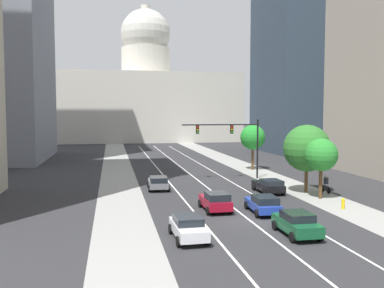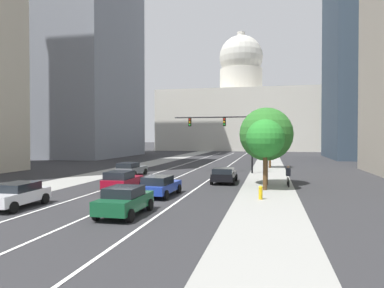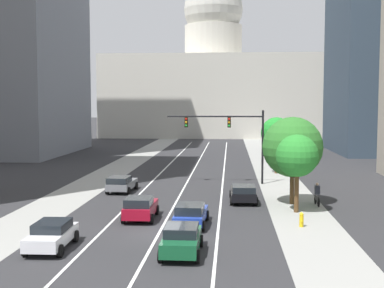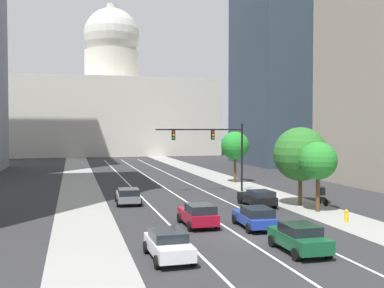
# 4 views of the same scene
# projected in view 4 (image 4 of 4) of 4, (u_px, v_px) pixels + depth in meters

# --- Properties ---
(ground_plane) EXTENTS (400.00, 400.00, 0.00)m
(ground_plane) POSITION_uv_depth(u_px,v_px,m) (143.00, 174.00, 66.28)
(ground_plane) COLOR #2B2B2D
(sidewalk_left) EXTENTS (4.15, 130.00, 0.01)m
(sidewalk_left) POSITION_uv_depth(u_px,v_px,m) (79.00, 179.00, 59.22)
(sidewalk_left) COLOR gray
(sidewalk_left) RESTS_ON ground
(sidewalk_right) EXTENTS (4.15, 130.00, 0.01)m
(sidewalk_right) POSITION_uv_depth(u_px,v_px,m) (213.00, 175.00, 63.67)
(sidewalk_right) COLOR gray
(sidewalk_right) RESTS_ON ground
(lane_stripe_left) EXTENTS (0.16, 90.00, 0.01)m
(lane_stripe_left) POSITION_uv_depth(u_px,v_px,m) (132.00, 187.00, 50.91)
(lane_stripe_left) COLOR white
(lane_stripe_left) RESTS_ON ground
(lane_stripe_center) EXTENTS (0.16, 90.00, 0.01)m
(lane_stripe_center) POSITION_uv_depth(u_px,v_px,m) (162.00, 186.00, 51.77)
(lane_stripe_center) COLOR white
(lane_stripe_center) RESTS_ON ground
(lane_stripe_right) EXTENTS (0.16, 90.00, 0.01)m
(lane_stripe_right) POSITION_uv_depth(u_px,v_px,m) (192.00, 185.00, 52.62)
(lane_stripe_right) COLOR white
(lane_stripe_right) RESTS_ON ground
(office_tower_far_right) EXTENTS (15.90, 19.81, 48.42)m
(office_tower_far_right) POSITION_uv_depth(u_px,v_px,m) (287.00, 30.00, 83.61)
(office_tower_far_right) COLOR #334251
(office_tower_far_right) RESTS_ON ground
(capitol_building) EXTENTS (49.25, 25.07, 37.26)m
(capitol_building) POSITION_uv_depth(u_px,v_px,m) (112.00, 107.00, 115.92)
(capitol_building) COLOR beige
(capitol_building) RESTS_ON ground
(car_crimson) EXTENTS (2.06, 4.07, 1.56)m
(car_crimson) POSITION_uv_depth(u_px,v_px,m) (198.00, 214.00, 30.52)
(car_crimson) COLOR maroon
(car_crimson) RESTS_ON ground
(car_blue) EXTENTS (2.12, 4.32, 1.43)m
(car_blue) POSITION_uv_depth(u_px,v_px,m) (255.00, 217.00, 29.97)
(car_blue) COLOR #1E389E
(car_blue) RESTS_ON ground
(car_black) EXTENTS (2.13, 4.32, 1.39)m
(car_black) POSITION_uv_depth(u_px,v_px,m) (258.00, 197.00, 38.43)
(car_black) COLOR black
(car_black) RESTS_ON ground
(car_white) EXTENTS (2.05, 4.15, 1.42)m
(car_white) POSITION_uv_depth(u_px,v_px,m) (168.00, 244.00, 22.93)
(car_white) COLOR silver
(car_white) RESTS_ON ground
(car_gray) EXTENTS (2.18, 4.17, 1.42)m
(car_gray) POSITION_uv_depth(u_px,v_px,m) (128.00, 196.00, 39.42)
(car_gray) COLOR slate
(car_gray) RESTS_ON ground
(car_green) EXTENTS (1.99, 4.12, 1.50)m
(car_green) POSITION_uv_depth(u_px,v_px,m) (299.00, 238.00, 24.17)
(car_green) COLOR #14512D
(car_green) RESTS_ON ground
(traffic_signal_mast) EXTENTS (9.08, 0.39, 6.94)m
(traffic_signal_mast) POSITION_uv_depth(u_px,v_px,m) (215.00, 143.00, 46.82)
(traffic_signal_mast) COLOR black
(traffic_signal_mast) RESTS_ON ground
(fire_hydrant) EXTENTS (0.26, 0.35, 0.91)m
(fire_hydrant) POSITION_uv_depth(u_px,v_px,m) (346.00, 216.00, 31.88)
(fire_hydrant) COLOR yellow
(fire_hydrant) RESTS_ON ground
(cyclist) EXTENTS (0.37, 1.70, 1.72)m
(cyclist) POSITION_uv_depth(u_px,v_px,m) (322.00, 195.00, 38.87)
(cyclist) COLOR black
(cyclist) RESTS_ON ground
(street_tree_near_right) EXTENTS (3.35, 3.35, 6.10)m
(street_tree_near_right) POSITION_uv_depth(u_px,v_px,m) (235.00, 146.00, 55.24)
(street_tree_near_right) COLOR #51381E
(street_tree_near_right) RESTS_ON ground
(street_tree_mid_right) EXTENTS (2.95, 2.95, 5.45)m
(street_tree_mid_right) POSITION_uv_depth(u_px,v_px,m) (318.00, 161.00, 35.93)
(street_tree_mid_right) COLOR #51381E
(street_tree_mid_right) RESTS_ON ground
(street_tree_far_right) EXTENTS (4.52, 4.52, 6.58)m
(street_tree_far_right) POSITION_uv_depth(u_px,v_px,m) (300.00, 154.00, 38.80)
(street_tree_far_right) COLOR #51381E
(street_tree_far_right) RESTS_ON ground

